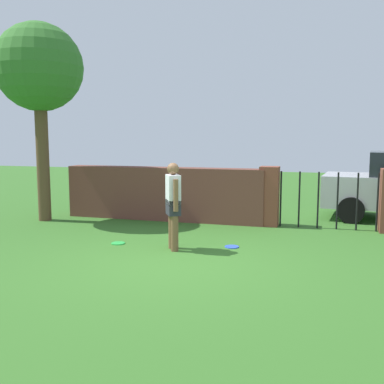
{
  "coord_description": "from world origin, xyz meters",
  "views": [
    {
      "loc": [
        2.35,
        -6.91,
        2.1
      ],
      "look_at": [
        -0.14,
        1.53,
        1.0
      ],
      "focal_mm": 41.73,
      "sensor_mm": 36.0,
      "label": 1
    }
  ],
  "objects_px": {
    "person": "(173,202)",
    "frisbee_green": "(118,243)",
    "frisbee_blue": "(232,247)",
    "tree": "(39,70)"
  },
  "relations": [
    {
      "from": "person",
      "to": "frisbee_green",
      "type": "distance_m",
      "value": 1.49
    },
    {
      "from": "person",
      "to": "frisbee_blue",
      "type": "height_order",
      "value": "person"
    },
    {
      "from": "frisbee_green",
      "to": "frisbee_blue",
      "type": "distance_m",
      "value": 2.23
    },
    {
      "from": "tree",
      "to": "frisbee_blue",
      "type": "xyz_separation_m",
      "value": [
        5.07,
        -1.39,
        -3.69
      ]
    },
    {
      "from": "person",
      "to": "frisbee_green",
      "type": "height_order",
      "value": "person"
    },
    {
      "from": "person",
      "to": "frisbee_green",
      "type": "relative_size",
      "value": 6.0
    },
    {
      "from": "person",
      "to": "frisbee_blue",
      "type": "relative_size",
      "value": 6.0
    },
    {
      "from": "frisbee_green",
      "to": "frisbee_blue",
      "type": "height_order",
      "value": "same"
    },
    {
      "from": "frisbee_green",
      "to": "frisbee_blue",
      "type": "relative_size",
      "value": 1.0
    },
    {
      "from": "person",
      "to": "frisbee_blue",
      "type": "bearing_deg",
      "value": -95.64
    }
  ]
}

